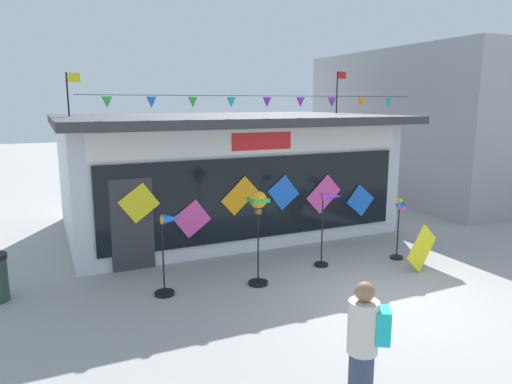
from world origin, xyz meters
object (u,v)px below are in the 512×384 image
(kite_shop_building, at_px, (221,170))
(person_near_camera, at_px, (364,350))
(wind_spinner_center_right, at_px, (399,221))
(wind_spinner_center_left, at_px, (328,216))
(wind_spinner_far_left, at_px, (168,247))
(wind_spinner_left, at_px, (258,215))
(display_kite_on_ground, at_px, (422,248))

(kite_shop_building, height_order, person_near_camera, kite_shop_building)
(kite_shop_building, height_order, wind_spinner_center_right, kite_shop_building)
(wind_spinner_center_left, bearing_deg, wind_spinner_far_left, -178.26)
(kite_shop_building, height_order, wind_spinner_far_left, kite_shop_building)
(kite_shop_building, relative_size, wind_spinner_center_right, 6.07)
(kite_shop_building, distance_m, wind_spinner_left, 4.72)
(kite_shop_building, xyz_separation_m, wind_spinner_far_left, (-2.68, -4.34, -0.71))
(wind_spinner_far_left, distance_m, wind_spinner_center_left, 3.61)
(wind_spinner_center_right, relative_size, display_kite_on_ground, 1.60)
(wind_spinner_left, relative_size, person_near_camera, 1.13)
(wind_spinner_center_left, height_order, person_near_camera, person_near_camera)
(wind_spinner_left, height_order, wind_spinner_center_left, wind_spinner_left)
(wind_spinner_center_right, xyz_separation_m, person_near_camera, (-4.26, -4.23, -0.03))
(kite_shop_building, relative_size, person_near_camera, 5.27)
(wind_spinner_left, height_order, person_near_camera, wind_spinner_left)
(person_near_camera, bearing_deg, display_kite_on_ground, 161.26)
(wind_spinner_far_left, distance_m, wind_spinner_center_right, 5.31)
(person_near_camera, relative_size, display_kite_on_ground, 1.84)
(kite_shop_building, bearing_deg, wind_spinner_center_right, -60.19)
(wind_spinner_center_left, xyz_separation_m, wind_spinner_center_right, (1.70, -0.35, -0.21))
(person_near_camera, bearing_deg, wind_spinner_left, -157.21)
(wind_spinner_center_left, bearing_deg, wind_spinner_center_right, -11.65)
(kite_shop_building, relative_size, wind_spinner_left, 4.68)
(wind_spinner_center_left, distance_m, wind_spinner_center_right, 1.75)
(wind_spinner_center_left, distance_m, person_near_camera, 5.25)
(kite_shop_building, xyz_separation_m, display_kite_on_ground, (2.57, -5.36, -1.14))
(kite_shop_building, bearing_deg, wind_spinner_far_left, -121.72)
(wind_spinner_far_left, height_order, wind_spinner_center_right, wind_spinner_far_left)
(wind_spinner_left, bearing_deg, person_near_camera, -99.13)
(wind_spinner_center_right, bearing_deg, wind_spinner_far_left, 177.40)
(wind_spinner_center_right, height_order, display_kite_on_ground, wind_spinner_center_right)
(wind_spinner_center_right, distance_m, display_kite_on_ground, 0.89)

